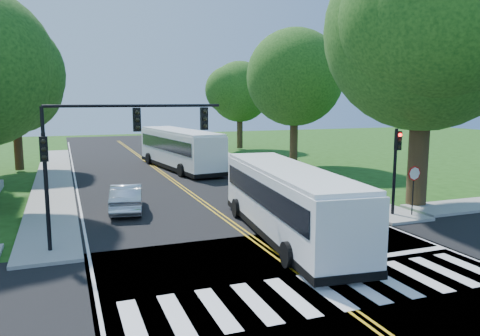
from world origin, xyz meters
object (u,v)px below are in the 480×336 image
bus_lead (287,200)px  suv (334,203)px  hatchback (127,198)px  signal_ne (396,160)px  dark_sedan (238,169)px  bus_follow (180,148)px  signal_nw (108,141)px

bus_lead → suv: bearing=-139.3°
suv → hatchback: bearing=-19.3°
bus_lead → hatchback: size_ratio=2.65×
signal_ne → dark_sedan: bearing=100.7°
signal_ne → suv: (-2.51, 1.68, -2.36)m
bus_lead → bus_follow: bus_follow is taller
hatchback → dark_sedan: size_ratio=1.19×
suv → signal_ne: bearing=150.4°
signal_ne → suv: size_ratio=1.03×
signal_ne → suv: bearing=146.3°
signal_nw → suv: (11.54, 1.69, -3.78)m
bus_follow → signal_ne: bearing=99.7°
dark_sedan → hatchback: bearing=51.9°
signal_nw → signal_ne: bearing=0.0°
bus_follow → hatchback: bus_follow is taller
bus_follow → suv: bus_follow is taller
signal_nw → bus_follow: (7.73, 20.25, -2.58)m
signal_ne → bus_follow: (-6.33, 20.24, -1.17)m
bus_follow → bus_lead: bearing=81.3°
signal_ne → suv: 3.84m
signal_nw → bus_lead: bearing=-9.1°
hatchback → suv: 11.06m
hatchback → signal_ne: bearing=163.8°
bus_follow → suv: bearing=93.9°
bus_follow → dark_sedan: bus_follow is taller
bus_follow → hatchback: (-6.33, -14.17, -1.03)m
signal_nw → hatchback: signal_nw is taller
suv → signal_nw: bearing=12.4°
dark_sedan → bus_follow: bearing=-46.5°
bus_follow → dark_sedan: bearing=116.5°
bus_lead → dark_sedan: bearing=-97.1°
hatchback → dark_sedan: 13.34m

